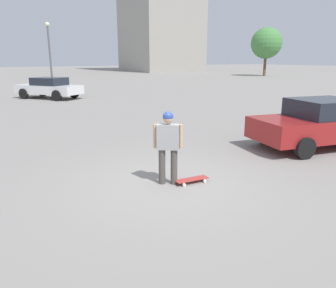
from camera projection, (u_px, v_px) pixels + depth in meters
ground_plane at (168, 183)px, 7.15m from camera, size 220.00×220.00×0.00m
person at (168, 142)px, 6.92m from camera, size 0.53×0.43×1.59m
skateboard at (192, 180)px, 7.18m from camera, size 0.78×0.32×0.09m
car_parked_near at (321, 123)px, 9.95m from camera, size 4.43×2.52×1.47m
car_parked_far at (49, 88)px, 22.05m from camera, size 4.09×4.66×1.41m
tree_distant at (266, 43)px, 49.34m from camera, size 4.60×4.60×7.17m
lamp_post at (50, 54)px, 20.84m from camera, size 0.28×0.28×4.84m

